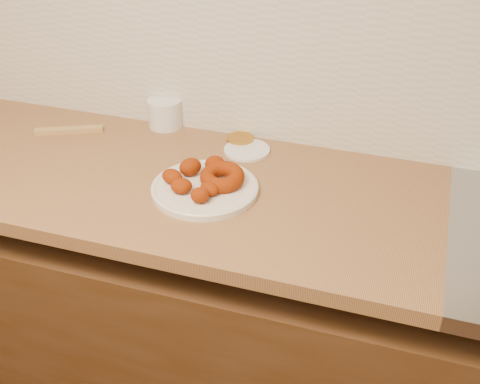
% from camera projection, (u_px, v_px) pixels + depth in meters
% --- Properties ---
extents(base_cabinet, '(3.60, 0.60, 0.77)m').
position_uv_depth(base_cabinet, '(243.00, 334.00, 1.80)').
color(base_cabinet, '#4D301D').
rests_on(base_cabinet, floor).
extents(butcher_block, '(2.30, 0.62, 0.04)m').
position_uv_depth(butcher_block, '(26.00, 158.00, 1.71)').
color(butcher_block, '#9D6940').
rests_on(butcher_block, base_cabinet).
extents(backsplash, '(3.60, 0.02, 0.60)m').
position_uv_depth(backsplash, '(278.00, 38.00, 1.60)').
color(backsplash, beige).
rests_on(backsplash, wall_back).
extents(donut_plate, '(0.27, 0.27, 0.02)m').
position_uv_depth(donut_plate, '(205.00, 189.00, 1.52)').
color(donut_plate, silver).
rests_on(donut_plate, butcher_block).
extents(ring_donut, '(0.13, 0.13, 0.05)m').
position_uv_depth(ring_donut, '(222.00, 177.00, 1.51)').
color(ring_donut, '#812905').
rests_on(ring_donut, donut_plate).
extents(fried_dough_chunks, '(0.18, 0.20, 0.05)m').
position_uv_depth(fried_dough_chunks, '(195.00, 177.00, 1.51)').
color(fried_dough_chunks, '#812905').
rests_on(fried_dough_chunks, donut_plate).
extents(plastic_tub, '(0.11, 0.11, 0.09)m').
position_uv_depth(plastic_tub, '(165.00, 113.00, 1.81)').
color(plastic_tub, silver).
rests_on(plastic_tub, butcher_block).
extents(tub_lid, '(0.15, 0.15, 0.01)m').
position_uv_depth(tub_lid, '(247.00, 150.00, 1.70)').
color(tub_lid, silver).
rests_on(tub_lid, butcher_block).
extents(brass_jar_lid, '(0.10, 0.10, 0.01)m').
position_uv_depth(brass_jar_lid, '(240.00, 139.00, 1.74)').
color(brass_jar_lid, '#A97927').
rests_on(brass_jar_lid, butcher_block).
extents(wooden_utensil, '(0.19, 0.11, 0.02)m').
position_uv_depth(wooden_utensil, '(69.00, 130.00, 1.79)').
color(wooden_utensil, '#A78249').
rests_on(wooden_utensil, butcher_block).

